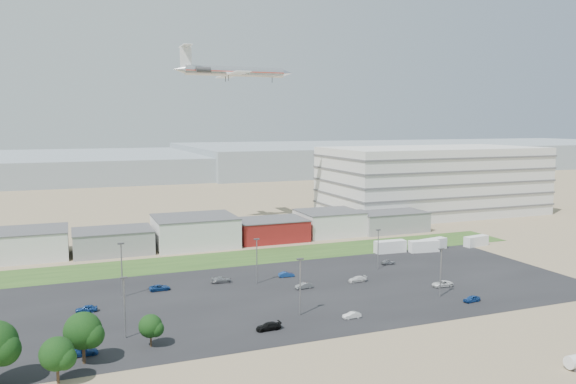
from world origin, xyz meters
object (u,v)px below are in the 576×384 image
parked_car_2 (472,299)px  parked_car_12 (357,279)px  box_trailer_a (390,247)px  parked_car_7 (304,286)px  airliner (235,71)px  parked_car_6 (221,280)px  parked_car_3 (268,326)px  parked_car_5 (86,309)px  parked_car_9 (160,288)px  parked_car_10 (83,351)px  parked_car_13 (352,315)px  parked_car_11 (286,274)px  parked_car_8 (388,262)px  parked_car_0 (442,284)px

parked_car_2 → parked_car_12: (-13.91, 20.06, -0.01)m
box_trailer_a → parked_car_7: (-34.02, -21.79, -0.98)m
airliner → parked_car_6: size_ratio=8.95×
parked_car_3 → parked_car_5: size_ratio=1.12×
parked_car_9 → parked_car_2: bearing=-119.0°
airliner → parked_car_9: airliner is taller
parked_car_3 → parked_car_10: size_ratio=1.00×
parked_car_5 → parked_car_13: size_ratio=1.16×
parked_car_3 → parked_car_6: parked_car_6 is taller
box_trailer_a → parked_car_10: box_trailer_a is taller
parked_car_2 → parked_car_9: (-54.55, 29.20, -0.01)m
parked_car_10 → parked_car_13: bearing=-92.0°
parked_car_2 → parked_car_11: size_ratio=1.00×
parked_car_11 → parked_car_7: bearing=-174.1°
parked_car_3 → parked_car_8: bearing=124.5°
airliner → parked_car_11: airliner is taller
parked_car_9 → parked_car_13: size_ratio=1.29×
airliner → parked_car_0: (19.78, -85.73, -50.21)m
parked_car_6 → parked_car_11: 14.62m
parked_car_10 → parked_car_12: bearing=-72.5°
box_trailer_a → parked_car_0: bearing=-99.2°
airliner → parked_car_3: bearing=-102.7°
parked_car_7 → parked_car_0: bearing=67.9°
box_trailer_a → parked_car_11: size_ratio=2.39×
parked_car_5 → parked_car_10: size_ratio=0.89×
parked_car_6 → parked_car_7: 18.09m
parked_car_12 → parked_car_10: bearing=-68.6°
parked_car_5 → parked_car_7: 42.33m
parked_car_2 → parked_car_9: parked_car_2 is taller
parked_car_8 → parked_car_7: bearing=112.5°
parked_car_5 → airliner: bearing=152.2°
parked_car_11 → box_trailer_a: bearing=-65.3°
parked_car_0 → parked_car_6: size_ratio=0.98×
parked_car_2 → parked_car_10: bearing=-96.5°
parked_car_8 → parked_car_11: parked_car_8 is taller
box_trailer_a → parked_car_7: size_ratio=2.28×
box_trailer_a → parked_car_12: bearing=-132.4°
parked_car_2 → parked_car_13: bearing=-96.6°
parked_car_10 → parked_car_11: parked_car_10 is taller
parked_car_6 → parked_car_5: bearing=113.9°
parked_car_13 → parked_car_2: bearing=89.5°
airliner → parked_car_5: airliner is taller
airliner → parked_car_0: airliner is taller
parked_car_8 → box_trailer_a: bearing=-33.3°
parked_car_8 → parked_car_11: size_ratio=1.00×
parked_car_11 → parked_car_0: bearing=-119.1°
parked_car_10 → parked_car_5: bearing=-4.7°
parked_car_6 → airliner: bearing=-13.9°
parked_car_6 → parked_car_13: (15.69, -29.87, -0.11)m
parked_car_7 → parked_car_10: size_ratio=0.87×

